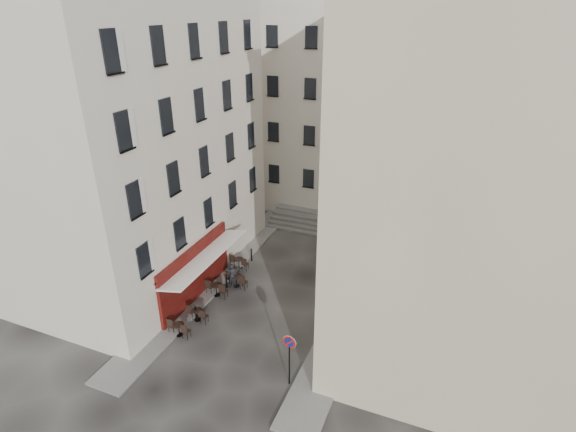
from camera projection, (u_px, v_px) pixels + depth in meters
The scene contains 18 objects.
ground at pixel (257, 324), 24.93m from camera, with size 90.00×90.00×0.00m, color black.
sidewalk_left at pixel (221, 271), 29.78m from camera, with size 2.00×22.00×0.12m, color slate.
sidewalk_right at pixel (349, 311), 25.89m from camera, with size 2.00×18.00×0.12m, color slate.
building_left at pixel (113, 112), 26.60m from camera, with size 12.20×16.20×20.60m.
building_right at pixel (493, 169), 20.33m from camera, with size 12.20×14.20×18.60m.
building_back at pixel (342, 95), 37.22m from camera, with size 18.20×10.20×18.60m.
cafe_storefront at pixel (197, 271), 26.43m from camera, with size 1.74×7.30×3.50m.
stone_steps at pixel (326, 225), 35.30m from camera, with size 9.00×3.15×0.80m.
bollard_near at pixel (196, 313), 24.97m from camera, with size 0.12×0.12×0.98m.
bollard_mid at pixel (227, 281), 27.90m from camera, with size 0.12×0.12×0.98m.
bollard_far at pixel (251, 254), 30.83m from camera, with size 0.12×0.12×0.98m.
no_parking_sign at pixel (289, 351), 20.18m from camera, with size 0.64×0.12×2.79m.
bistro_table_a at pixel (179, 328), 23.88m from camera, with size 1.32×0.62×0.93m.
bistro_table_b at pixel (198, 314), 25.03m from camera, with size 1.28×0.60×0.90m.
bistro_table_c at pixel (217, 289), 27.15m from camera, with size 1.42×0.67×1.00m.
bistro_table_d at pixel (237, 280), 28.02m from camera, with size 1.40×0.65×0.98m.
bistro_table_e at pixel (239, 262), 30.01m from camera, with size 1.32×0.62×0.93m.
pedestrian at pixel (232, 276), 27.83m from camera, with size 0.62×0.40×1.69m, color black.
Camera 1 is at (9.11, -17.86, 16.08)m, focal length 28.00 mm.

